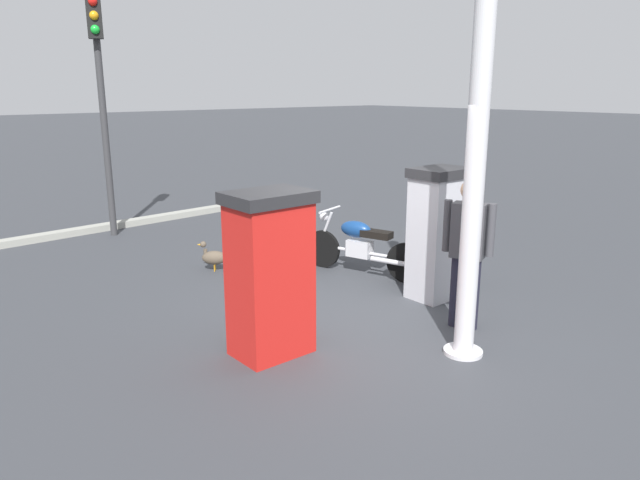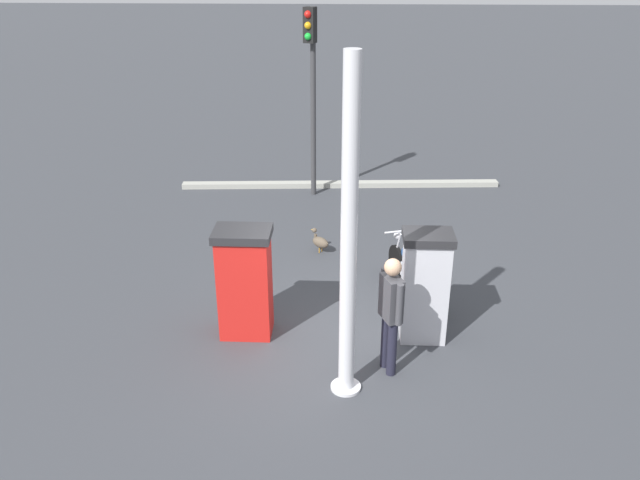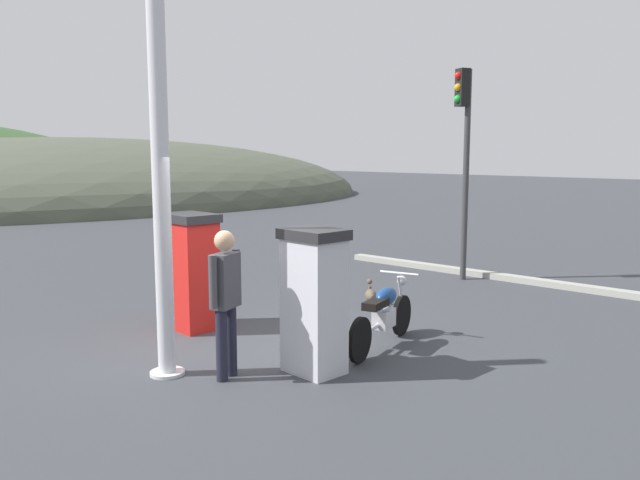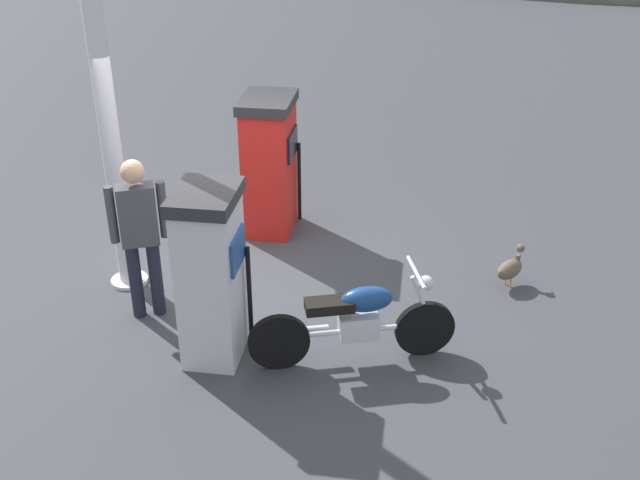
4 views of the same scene
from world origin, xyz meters
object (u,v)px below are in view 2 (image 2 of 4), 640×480
object	(u,v)px
fuel_pump_near	(425,286)
attendant_person	(391,308)
canopy_support_pole	(349,244)
wandering_duck	(320,242)
fuel_pump_far	(245,282)
roadside_traffic_light	(312,73)
motorcycle_near_pump	(410,269)

from	to	relation	value
fuel_pump_near	attendant_person	xyz separation A→B (m)	(-0.86, 0.54, 0.12)
canopy_support_pole	wandering_duck	bearing A→B (deg)	7.23
fuel_pump_far	attendant_person	bearing A→B (deg)	-112.51
fuel_pump_near	roadside_traffic_light	distance (m)	6.52
attendant_person	roadside_traffic_light	xyz separation A→B (m)	(6.75, 1.41, 1.84)
fuel_pump_far	roadside_traffic_light	size ratio (longest dim) A/B	0.40
fuel_pump_far	motorcycle_near_pump	bearing A→B (deg)	-62.53
motorcycle_near_pump	roadside_traffic_light	distance (m)	5.49
fuel_pump_near	fuel_pump_far	world-z (taller)	fuel_pump_near
wandering_duck	roadside_traffic_light	distance (m)	4.04
fuel_pump_far	roadside_traffic_light	world-z (taller)	roadside_traffic_light
fuel_pump_near	roadside_traffic_light	bearing A→B (deg)	18.35
motorcycle_near_pump	roadside_traffic_light	size ratio (longest dim) A/B	0.45
fuel_pump_near	attendant_person	distance (m)	1.02
fuel_pump_far	roadside_traffic_light	bearing A→B (deg)	-6.32
wandering_duck	canopy_support_pole	size ratio (longest dim) A/B	0.10
motorcycle_near_pump	attendant_person	size ratio (longest dim) A/B	1.10
fuel_pump_near	wandering_duck	bearing A→B (deg)	30.07
fuel_pump_far	canopy_support_pole	distance (m)	2.33
fuel_pump_near	motorcycle_near_pump	distance (m)	1.38
fuel_pump_near	fuel_pump_far	xyz separation A→B (m)	(-0.00, 2.61, -0.00)
fuel_pump_near	canopy_support_pole	distance (m)	2.11
wandering_duck	fuel_pump_near	bearing A→B (deg)	-149.93
attendant_person	wandering_duck	size ratio (longest dim) A/B	3.72
fuel_pump_far	canopy_support_pole	size ratio (longest dim) A/B	0.39
motorcycle_near_pump	attendant_person	world-z (taller)	attendant_person
fuel_pump_near	fuel_pump_far	distance (m)	2.61
fuel_pump_far	motorcycle_near_pump	size ratio (longest dim) A/B	0.90
attendant_person	motorcycle_near_pump	bearing A→B (deg)	-12.12
motorcycle_near_pump	canopy_support_pole	size ratio (longest dim) A/B	0.43
fuel_pump_far	roadside_traffic_light	xyz separation A→B (m)	(5.90, -0.65, 1.96)
motorcycle_near_pump	attendant_person	bearing A→B (deg)	167.88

